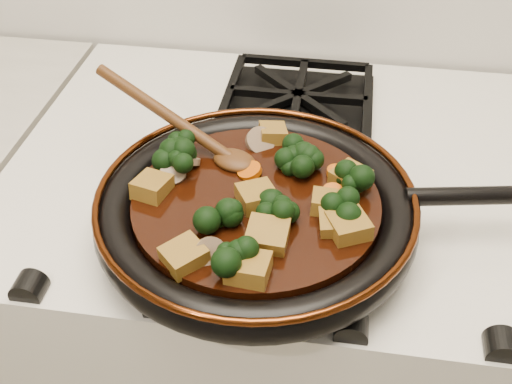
# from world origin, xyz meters

# --- Properties ---
(stove) EXTENTS (0.76, 0.60, 0.90)m
(stove) POSITION_xyz_m (0.00, 1.69, 0.45)
(stove) COLOR silver
(stove) RESTS_ON ground
(burner_grate_front) EXTENTS (0.23, 0.23, 0.03)m
(burner_grate_front) POSITION_xyz_m (0.00, 1.55, 0.91)
(burner_grate_front) COLOR black
(burner_grate_front) RESTS_ON stove
(burner_grate_back) EXTENTS (0.23, 0.23, 0.03)m
(burner_grate_back) POSITION_xyz_m (0.00, 1.83, 0.91)
(burner_grate_back) COLOR black
(burner_grate_back) RESTS_ON stove
(skillet) EXTENTS (0.50, 0.37, 0.05)m
(skillet) POSITION_xyz_m (-0.02, 1.54, 0.94)
(skillet) COLOR black
(skillet) RESTS_ON burner_grate_front
(braising_sauce) EXTENTS (0.29, 0.29, 0.02)m
(braising_sauce) POSITION_xyz_m (-0.02, 1.54, 0.95)
(braising_sauce) COLOR black
(braising_sauce) RESTS_ON skillet
(tofu_cube_0) EXTENTS (0.05, 0.04, 0.03)m
(tofu_cube_0) POSITION_xyz_m (-0.01, 1.42, 0.97)
(tofu_cube_0) COLOR olive
(tofu_cube_0) RESTS_ON braising_sauce
(tofu_cube_1) EXTENTS (0.06, 0.06, 0.03)m
(tofu_cube_1) POSITION_xyz_m (-0.02, 1.53, 0.97)
(tofu_cube_1) COLOR olive
(tofu_cube_1) RESTS_ON braising_sauce
(tofu_cube_2) EXTENTS (0.05, 0.05, 0.02)m
(tofu_cube_2) POSITION_xyz_m (0.09, 1.58, 0.97)
(tofu_cube_2) COLOR olive
(tofu_cube_2) RESTS_ON braising_sauce
(tofu_cube_3) EXTENTS (0.06, 0.06, 0.02)m
(tofu_cube_3) POSITION_xyz_m (-0.08, 1.43, 0.97)
(tofu_cube_3) COLOR olive
(tofu_cube_3) RESTS_ON braising_sauce
(tofu_cube_4) EXTENTS (0.03, 0.04, 0.02)m
(tofu_cube_4) POSITION_xyz_m (0.06, 1.53, 0.97)
(tofu_cube_4) COLOR olive
(tofu_cube_4) RESTS_ON braising_sauce
(tofu_cube_5) EXTENTS (0.05, 0.05, 0.03)m
(tofu_cube_5) POSITION_xyz_m (-0.14, 1.53, 0.97)
(tofu_cube_5) COLOR olive
(tofu_cube_5) RESTS_ON braising_sauce
(tofu_cube_6) EXTENTS (0.05, 0.05, 0.03)m
(tofu_cube_6) POSITION_xyz_m (0.00, 1.47, 0.97)
(tofu_cube_6) COLOR olive
(tofu_cube_6) RESTS_ON braising_sauce
(tofu_cube_7) EXTENTS (0.04, 0.04, 0.03)m
(tofu_cube_7) POSITION_xyz_m (0.07, 1.50, 0.97)
(tofu_cube_7) COLOR olive
(tofu_cube_7) RESTS_ON braising_sauce
(tofu_cube_8) EXTENTS (0.04, 0.04, 0.03)m
(tofu_cube_8) POSITION_xyz_m (-0.02, 1.66, 0.97)
(tofu_cube_8) COLOR olive
(tofu_cube_8) RESTS_ON braising_sauce
(tofu_cube_9) EXTENTS (0.05, 0.05, 0.02)m
(tofu_cube_9) POSITION_xyz_m (0.09, 1.50, 0.97)
(tofu_cube_9) COLOR olive
(tofu_cube_9) RESTS_ON braising_sauce
(broccoli_floret_0) EXTENTS (0.08, 0.08, 0.07)m
(broccoli_floret_0) POSITION_xyz_m (0.09, 1.57, 0.97)
(broccoli_floret_0) COLOR black
(broccoli_floret_0) RESTS_ON braising_sauce
(broccoli_floret_1) EXTENTS (0.08, 0.08, 0.07)m
(broccoli_floret_1) POSITION_xyz_m (0.03, 1.59, 0.97)
(broccoli_floret_1) COLOR black
(broccoli_floret_1) RESTS_ON braising_sauce
(broccoli_floret_2) EXTENTS (0.09, 0.09, 0.06)m
(broccoli_floret_2) POSITION_xyz_m (-0.02, 1.42, 0.97)
(broccoli_floret_2) COLOR black
(broccoli_floret_2) RESTS_ON braising_sauce
(broccoli_floret_3) EXTENTS (0.08, 0.09, 0.07)m
(broccoli_floret_3) POSITION_xyz_m (-0.12, 1.57, 0.97)
(broccoli_floret_3) COLOR black
(broccoli_floret_3) RESTS_ON braising_sauce
(broccoli_floret_4) EXTENTS (0.08, 0.08, 0.06)m
(broccoli_floret_4) POSITION_xyz_m (0.07, 1.52, 0.97)
(broccoli_floret_4) COLOR black
(broccoli_floret_4) RESTS_ON braising_sauce
(broccoli_floret_5) EXTENTS (0.07, 0.07, 0.07)m
(broccoli_floret_5) POSITION_xyz_m (0.01, 1.51, 0.97)
(broccoli_floret_5) COLOR black
(broccoli_floret_5) RESTS_ON braising_sauce
(broccoli_floret_6) EXTENTS (0.09, 0.08, 0.07)m
(broccoli_floret_6) POSITION_xyz_m (-0.12, 1.60, 0.97)
(broccoli_floret_6) COLOR black
(broccoli_floret_6) RESTS_ON braising_sauce
(broccoli_floret_7) EXTENTS (0.07, 0.07, 0.06)m
(broccoli_floret_7) POSITION_xyz_m (-0.05, 1.49, 0.97)
(broccoli_floret_7) COLOR black
(broccoli_floret_7) RESTS_ON braising_sauce
(broccoli_floret_8) EXTENTS (0.06, 0.06, 0.06)m
(broccoli_floret_8) POSITION_xyz_m (0.02, 1.62, 0.97)
(broccoli_floret_8) COLOR black
(broccoli_floret_8) RESTS_ON braising_sauce
(broccoli_floret_9) EXTENTS (0.08, 0.07, 0.07)m
(broccoli_floret_9) POSITION_xyz_m (0.02, 1.59, 0.97)
(broccoli_floret_9) COLOR black
(broccoli_floret_9) RESTS_ON braising_sauce
(carrot_coin_0) EXTENTS (0.03, 0.03, 0.01)m
(carrot_coin_0) POSITION_xyz_m (0.07, 1.59, 0.96)
(carrot_coin_0) COLOR #C84E05
(carrot_coin_0) RESTS_ON braising_sauce
(carrot_coin_1) EXTENTS (0.03, 0.03, 0.02)m
(carrot_coin_1) POSITION_xyz_m (0.07, 1.55, 0.96)
(carrot_coin_1) COLOR #C84E05
(carrot_coin_1) RESTS_ON braising_sauce
(carrot_coin_2) EXTENTS (0.03, 0.03, 0.02)m
(carrot_coin_2) POSITION_xyz_m (-0.03, 1.58, 0.96)
(carrot_coin_2) COLOR #C84E05
(carrot_coin_2) RESTS_ON braising_sauce
(carrot_coin_3) EXTENTS (0.03, 0.03, 0.01)m
(carrot_coin_3) POSITION_xyz_m (0.09, 1.58, 0.96)
(carrot_coin_3) COLOR #C84E05
(carrot_coin_3) RESTS_ON braising_sauce
(mushroom_slice_0) EXTENTS (0.04, 0.04, 0.02)m
(mushroom_slice_0) POSITION_xyz_m (-0.12, 1.56, 0.97)
(mushroom_slice_0) COLOR #7C6248
(mushroom_slice_0) RESTS_ON braising_sauce
(mushroom_slice_1) EXTENTS (0.04, 0.03, 0.02)m
(mushroom_slice_1) POSITION_xyz_m (-0.11, 1.59, 0.97)
(mushroom_slice_1) COLOR #7C6248
(mushroom_slice_1) RESTS_ON braising_sauce
(mushroom_slice_2) EXTENTS (0.05, 0.05, 0.03)m
(mushroom_slice_2) POSITION_xyz_m (-0.03, 1.64, 0.97)
(mushroom_slice_2) COLOR #7C6248
(mushroom_slice_2) RESTS_ON braising_sauce
(mushroom_slice_3) EXTENTS (0.04, 0.04, 0.03)m
(mushroom_slice_3) POSITION_xyz_m (-0.05, 1.43, 0.97)
(mushroom_slice_3) COLOR #7C6248
(mushroom_slice_3) RESTS_ON braising_sauce
(mushroom_slice_4) EXTENTS (0.04, 0.04, 0.02)m
(mushroom_slice_4) POSITION_xyz_m (0.09, 1.52, 0.97)
(mushroom_slice_4) COLOR #7C6248
(mushroom_slice_4) RESTS_ON braising_sauce
(wooden_spoon) EXTENTS (0.14, 0.08, 0.21)m
(wooden_spoon) POSITION_xyz_m (-0.11, 1.62, 0.98)
(wooden_spoon) COLOR #47270F
(wooden_spoon) RESTS_ON braising_sauce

